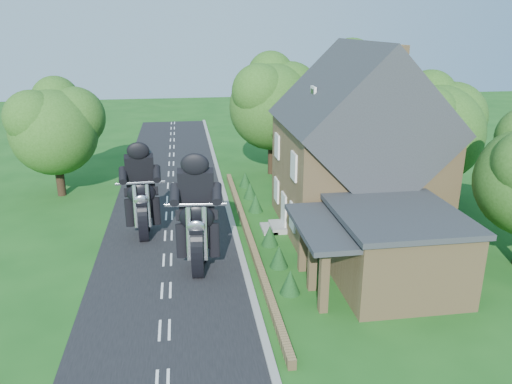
{
  "coord_description": "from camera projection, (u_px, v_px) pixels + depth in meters",
  "views": [
    {
      "loc": [
        1.02,
        -19.58,
        11.05
      ],
      "look_at": [
        4.65,
        4.52,
        2.8
      ],
      "focal_mm": 35.0,
      "sensor_mm": 36.0,
      "label": 1
    }
  ],
  "objects": [
    {
      "name": "tree_behind_left",
      "position": [
        278.0,
        99.0,
        37.09
      ],
      "size": [
        6.94,
        6.4,
        9.16
      ],
      "color": "black",
      "rests_on": "ground"
    },
    {
      "name": "shrub_a",
      "position": [
        290.0,
        282.0,
        21.37
      ],
      "size": [
        0.9,
        0.9,
        1.1
      ],
      "primitive_type": "cone",
      "color": "#103314",
      "rests_on": "ground"
    },
    {
      "name": "shrub_b",
      "position": [
        279.0,
        256.0,
        23.71
      ],
      "size": [
        0.9,
        0.9,
        1.1
      ],
      "primitive_type": "cone",
      "color": "#103314",
      "rests_on": "ground"
    },
    {
      "name": "tree_behind_house",
      "position": [
        360.0,
        92.0,
        36.86
      ],
      "size": [
        7.81,
        7.2,
        10.08
      ],
      "color": "black",
      "rests_on": "ground"
    },
    {
      "name": "motorcycle_follow",
      "position": [
        144.0,
        223.0,
        27.01
      ],
      "size": [
        0.5,
        1.72,
        1.59
      ],
      "primitive_type": null,
      "rotation": [
        0.0,
        0.0,
        3.18
      ],
      "color": "black",
      "rests_on": "ground"
    },
    {
      "name": "house",
      "position": [
        357.0,
        152.0,
        27.44
      ],
      "size": [
        9.54,
        8.64,
        10.24
      ],
      "color": "olive",
      "rests_on": "ground"
    },
    {
      "name": "motorcycle_lead",
      "position": [
        199.0,
        254.0,
        23.26
      ],
      "size": [
        0.64,
        1.88,
        1.72
      ],
      "primitive_type": null,
      "rotation": [
        0.0,
        0.0,
        3.05
      ],
      "color": "black",
      "rests_on": "ground"
    },
    {
      "name": "tree_house_right",
      "position": [
        440.0,
        125.0,
        30.49
      ],
      "size": [
        6.51,
        6.0,
        8.4
      ],
      "color": "black",
      "rests_on": "ground"
    },
    {
      "name": "road",
      "position": [
        166.0,
        290.0,
        21.73
      ],
      "size": [
        7.0,
        80.0,
        0.02
      ],
      "primitive_type": "cube",
      "color": "black",
      "rests_on": "ground"
    },
    {
      "name": "kerb",
      "position": [
        249.0,
        283.0,
        22.23
      ],
      "size": [
        0.3,
        80.0,
        0.12
      ],
      "primitive_type": "cube",
      "color": "gray",
      "rests_on": "ground"
    },
    {
      "name": "shrub_d",
      "position": [
        256.0,
        203.0,
        30.74
      ],
      "size": [
        0.9,
        0.9,
        1.1
      ],
      "primitive_type": "cone",
      "color": "#103314",
      "rests_on": "ground"
    },
    {
      "name": "annex",
      "position": [
        392.0,
        247.0,
        21.81
      ],
      "size": [
        7.05,
        5.94,
        3.44
      ],
      "color": "olive",
      "rests_on": "ground"
    },
    {
      "name": "garden_wall",
      "position": [
        248.0,
        235.0,
        26.96
      ],
      "size": [
        0.3,
        22.0,
        0.4
      ],
      "primitive_type": "cube",
      "color": "olive",
      "rests_on": "ground"
    },
    {
      "name": "shrub_f",
      "position": [
        245.0,
        179.0,
        35.42
      ],
      "size": [
        0.9,
        0.9,
        1.1
      ],
      "primitive_type": "cone",
      "color": "#103314",
      "rests_on": "ground"
    },
    {
      "name": "tree_far_road",
      "position": [
        60.0,
        124.0,
        32.44
      ],
      "size": [
        6.08,
        5.6,
        7.84
      ],
      "color": "black",
      "rests_on": "ground"
    },
    {
      "name": "ground",
      "position": [
        166.0,
        291.0,
        21.74
      ],
      "size": [
        120.0,
        120.0,
        0.0
      ],
      "primitive_type": "plane",
      "color": "#164A14",
      "rests_on": "ground"
    },
    {
      "name": "shrub_e",
      "position": [
        250.0,
        190.0,
        33.08
      ],
      "size": [
        0.9,
        0.9,
        1.1
      ],
      "primitive_type": "cone",
      "color": "#103314",
      "rests_on": "ground"
    },
    {
      "name": "shrub_c",
      "position": [
        270.0,
        235.0,
        26.05
      ],
      "size": [
        0.9,
        0.9,
        1.1
      ],
      "primitive_type": "cone",
      "color": "#103314",
      "rests_on": "ground"
    }
  ]
}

